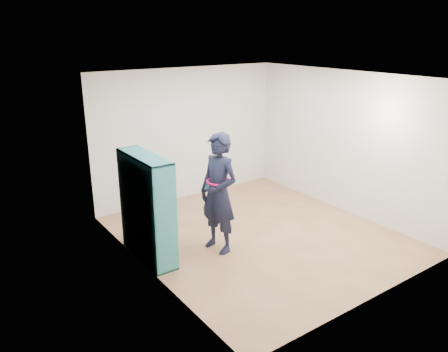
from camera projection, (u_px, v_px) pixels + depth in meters
floor at (259, 235)px, 7.32m from camera, size 4.50×4.50×0.00m
ceiling at (263, 77)px, 6.49m from camera, size 4.50×4.50×0.00m
wall_left at (145, 185)px, 5.81m from camera, size 0.02×4.50×2.60m
wall_right at (345, 143)px, 8.00m from camera, size 0.02×4.50×2.60m
wall_back at (188, 134)px, 8.65m from camera, size 4.00×0.02×2.60m
wall_front at (383, 204)px, 5.16m from camera, size 4.00×0.02×2.60m
bookshelf at (145, 210)px, 6.36m from camera, size 0.35×1.19×1.59m
person at (219, 193)px, 6.55m from camera, size 0.57×0.75×1.86m
smartphone at (207, 187)px, 6.48m from camera, size 0.06×0.10×0.14m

